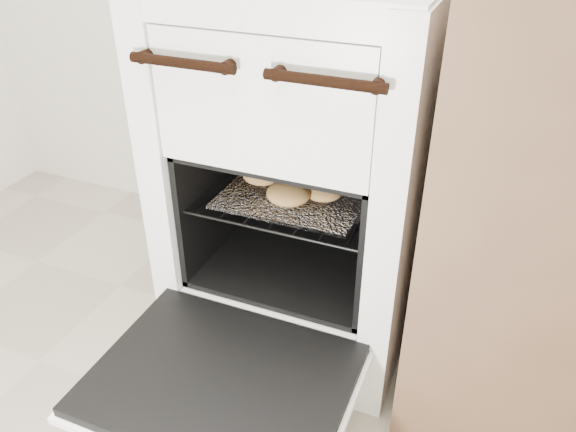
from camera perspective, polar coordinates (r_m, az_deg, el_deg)
name	(u,v)px	position (r m, az deg, el deg)	size (l,w,h in m)	color
stove	(310,172)	(1.44, 2.24, 4.50)	(0.60, 0.67, 0.92)	white
oven_door	(222,381)	(1.22, -6.76, -16.35)	(0.54, 0.42, 0.04)	black
oven_rack	(300,190)	(1.39, 1.26, 2.62)	(0.44, 0.42, 0.01)	black
foil_sheet	(297,192)	(1.37, 0.96, 2.47)	(0.34, 0.30, 0.01)	white
baked_rolls	(284,179)	(1.38, -0.36, 3.76)	(0.30, 0.29, 0.05)	tan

